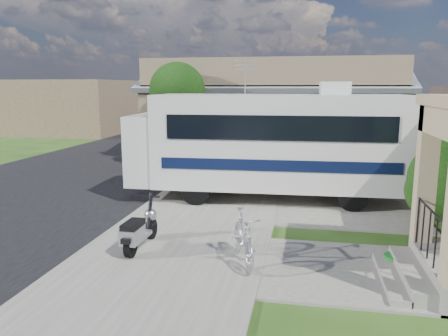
% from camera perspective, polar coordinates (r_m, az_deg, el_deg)
% --- Properties ---
extents(ground, '(120.00, 120.00, 0.00)m').
position_cam_1_polar(ground, '(10.07, 0.09, -10.00)').
color(ground, '#1F3D10').
extents(street_slab, '(9.00, 80.00, 0.02)m').
position_cam_1_polar(street_slab, '(21.66, -14.56, 0.89)').
color(street_slab, black).
rests_on(street_slab, ground).
extents(sidewalk_slab, '(4.00, 80.00, 0.06)m').
position_cam_1_polar(sidewalk_slab, '(19.77, 2.71, 0.37)').
color(sidewalk_slab, '#65625A').
rests_on(sidewalk_slab, ground).
extents(driveway_slab, '(7.00, 6.00, 0.05)m').
position_cam_1_polar(driveway_slab, '(14.20, 9.52, -3.88)').
color(driveway_slab, '#65625A').
rests_on(driveway_slab, ground).
extents(walk_slab, '(4.00, 3.00, 0.05)m').
position_cam_1_polar(walk_slab, '(9.06, 18.28, -12.82)').
color(walk_slab, '#65625A').
rests_on(walk_slab, ground).
extents(warehouse, '(12.50, 8.40, 5.04)m').
position_cam_1_polar(warehouse, '(23.34, 6.62, 6.73)').
color(warehouse, brown).
rests_on(warehouse, ground).
extents(distant_bldg_far, '(10.00, 8.00, 4.00)m').
position_cam_1_polar(distant_bldg_far, '(36.49, -20.20, 7.55)').
color(distant_bldg_far, brown).
rests_on(distant_bldg_far, ground).
extents(distant_bldg_near, '(8.00, 7.00, 3.20)m').
position_cam_1_polar(distant_bldg_near, '(46.44, -10.33, 8.05)').
color(distant_bldg_near, brown).
rests_on(distant_bldg_near, ground).
extents(street_tree_a, '(2.44, 2.40, 4.58)m').
position_cam_1_polar(street_tree_a, '(19.11, -5.77, 9.68)').
color(street_tree_a, black).
rests_on(street_tree_a, ground).
extents(street_tree_b, '(2.44, 2.40, 4.73)m').
position_cam_1_polar(street_tree_b, '(28.83, 0.01, 10.32)').
color(street_tree_b, black).
rests_on(street_tree_b, ground).
extents(street_tree_c, '(2.44, 2.40, 4.42)m').
position_cam_1_polar(street_tree_c, '(37.71, 2.65, 9.94)').
color(street_tree_c, black).
rests_on(street_tree_c, ground).
extents(motorhome, '(8.55, 3.06, 4.33)m').
position_cam_1_polar(motorhome, '(13.75, 5.88, 3.51)').
color(motorhome, silver).
rests_on(motorhome, ground).
extents(scooter, '(0.58, 1.65, 1.09)m').
position_cam_1_polar(scooter, '(9.68, -11.04, -8.01)').
color(scooter, black).
rests_on(scooter, ground).
extents(bicycle, '(1.07, 1.80, 1.05)m').
position_cam_1_polar(bicycle, '(8.85, 2.54, -9.37)').
color(bicycle, '#A7A7AE').
rests_on(bicycle, ground).
extents(pickup_truck, '(3.60, 6.13, 1.60)m').
position_cam_1_polar(pickup_truck, '(23.79, -7.97, 3.90)').
color(pickup_truck, silver).
rests_on(pickup_truck, ground).
extents(van, '(3.04, 5.78, 1.60)m').
position_cam_1_polar(van, '(30.16, -4.52, 5.37)').
color(van, silver).
rests_on(van, ground).
extents(garden_hose, '(0.45, 0.45, 0.20)m').
position_cam_1_polar(garden_hose, '(9.54, 21.45, -11.32)').
color(garden_hose, '#156A21').
rests_on(garden_hose, ground).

